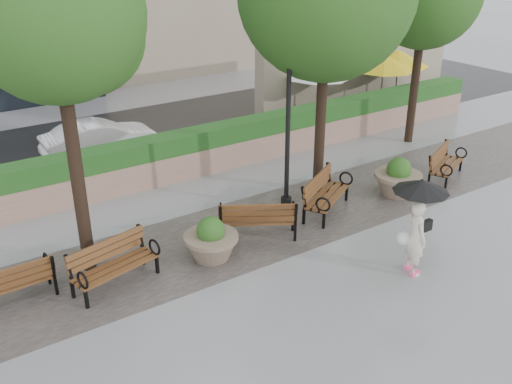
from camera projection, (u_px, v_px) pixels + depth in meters
ground at (349, 279)px, 12.08m from camera, size 100.00×100.00×0.00m
cobble_strip at (268, 224)px, 14.34m from camera, size 28.00×3.20×0.01m
hedge_wall at (191, 153)px, 17.08m from camera, size 24.00×0.80×1.35m
cafe_wall at (359, 56)px, 23.60m from camera, size 10.00×0.60×4.00m
cafe_hedge at (385, 106)px, 22.34m from camera, size 8.00×0.50×0.90m
asphalt_street at (139, 137)px, 20.37m from camera, size 40.00×7.00×0.00m
bench_0 at (11, 292)px, 11.20m from camera, size 1.74×0.73×0.92m
bench_1 at (116, 273)px, 11.77m from camera, size 1.92×1.11×0.97m
bench_2 at (258, 226)px, 13.63m from camera, size 1.94×1.57×0.99m
bench_3 at (326, 202)px, 14.85m from camera, size 2.00×1.58×1.01m
bench_4 at (445, 170)px, 16.87m from camera, size 1.85×1.33×0.93m
planter_left at (211, 243)px, 12.69m from camera, size 1.22×1.22×1.03m
planter_right at (398, 180)px, 15.78m from camera, size 1.31×1.31×1.10m
lamppost at (287, 144)px, 14.48m from camera, size 0.28×0.28×4.05m
tree_0 at (62, 20)px, 10.43m from camera, size 3.44×3.34×7.07m
patio_umb_white at (319, 69)px, 21.33m from camera, size 2.50×2.50×2.30m
patio_umb_yellow_a at (384, 62)px, 22.47m from camera, size 2.50×2.50×2.30m
patio_umb_yellow_b at (399, 58)px, 23.19m from camera, size 2.50×2.50×2.30m
car_right at (100, 139)px, 18.38m from camera, size 3.70×1.38×1.21m
pedestrian at (418, 218)px, 11.84m from camera, size 1.16×1.16×2.14m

